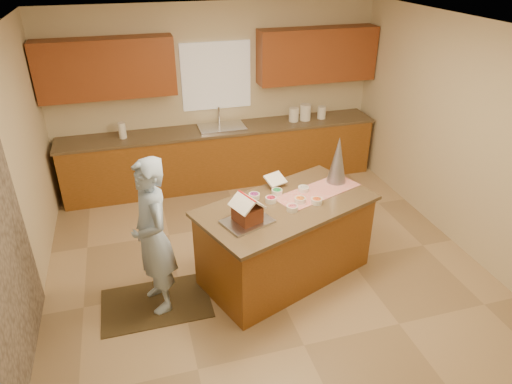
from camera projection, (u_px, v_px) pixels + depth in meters
floor at (269, 274)px, 5.40m from camera, size 5.50×5.50×0.00m
ceiling at (273, 34)px, 4.11m from camera, size 5.50×5.50×0.00m
wall_back at (217, 95)px, 7.07m from camera, size 5.50×5.50×0.00m
wall_left at (6, 203)px, 4.15m from camera, size 5.50×5.50×0.00m
wall_right at (475, 144)px, 5.36m from camera, size 5.50×5.50×0.00m
window_curtain at (216, 76)px, 6.91m from camera, size 1.05×0.03×1.00m
back_counter_base at (223, 157)px, 7.26m from camera, size 4.80×0.60×0.88m
back_counter_top at (222, 129)px, 7.04m from camera, size 4.85×0.63×0.04m
upper_cabinet_left at (106, 68)px, 6.28m from camera, size 1.85×0.35×0.80m
upper_cabinet_right at (317, 55)px, 7.03m from camera, size 1.85×0.35×0.80m
sink at (222, 130)px, 7.04m from camera, size 0.70×0.45×0.12m
faucet at (219, 116)px, 7.11m from camera, size 0.03×0.03×0.28m
island_base at (285, 241)px, 5.19m from camera, size 2.05×1.51×0.90m
island_top at (287, 205)px, 4.97m from camera, size 2.15×1.62×0.04m
table_runner at (318, 191)px, 5.20m from camera, size 1.09×0.71×0.01m
baking_tray at (247, 222)px, 4.62m from camera, size 0.56×0.49×0.03m
cookbook at (275, 179)px, 5.26m from camera, size 0.27×0.24×0.10m
tinsel_tree at (338, 160)px, 5.28m from camera, size 0.29×0.29×0.56m
rug at (156, 303)px, 4.95m from camera, size 1.14×0.74×0.01m
boy at (153, 237)px, 4.55m from camera, size 0.54×0.69×1.68m
canister_a at (294, 115)px, 7.26m from camera, size 0.16×0.16×0.21m
canister_b at (305, 112)px, 7.29m from camera, size 0.17×0.17×0.25m
canister_c at (322, 112)px, 7.38m from camera, size 0.14×0.14×0.19m
paper_towel at (122, 130)px, 6.62m from camera, size 0.11×0.11×0.23m
gingerbread_house at (247, 211)px, 4.56m from camera, size 0.36×0.37×0.29m
candy_bowls at (288, 198)px, 5.01m from camera, size 0.74×0.50×0.06m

